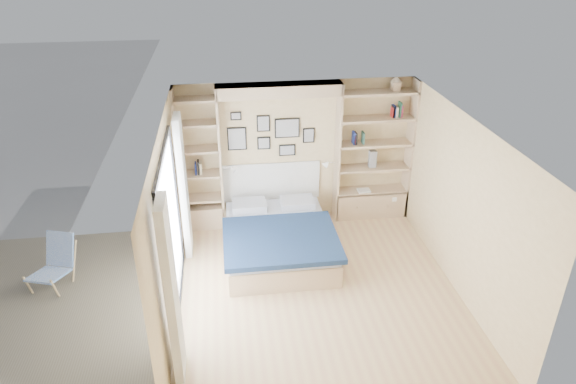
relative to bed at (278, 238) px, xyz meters
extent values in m
plane|color=tan|center=(0.45, -1.05, -0.28)|extent=(4.50, 4.50, 0.00)
plane|color=beige|center=(0.45, 1.20, 0.97)|extent=(4.00, 0.00, 4.00)
plane|color=beige|center=(0.45, -3.30, 0.97)|extent=(4.00, 0.00, 4.00)
plane|color=beige|center=(-1.55, -1.05, 0.97)|extent=(0.00, 4.50, 4.50)
plane|color=beige|center=(2.45, -1.05, 0.97)|extent=(0.00, 4.50, 4.50)
plane|color=white|center=(0.45, -1.05, 2.22)|extent=(4.50, 4.50, 0.00)
cube|color=tan|center=(-0.85, 1.03, 0.97)|extent=(0.04, 0.35, 2.50)
cube|color=tan|center=(1.15, 1.03, 0.97)|extent=(0.04, 0.35, 2.50)
cube|color=tan|center=(0.15, 1.03, 2.12)|extent=(2.00, 0.35, 0.20)
cube|color=tan|center=(2.43, 1.03, 0.97)|extent=(0.04, 0.35, 2.50)
cube|color=tan|center=(-1.53, 1.03, 0.97)|extent=(0.04, 0.35, 2.50)
cube|color=tan|center=(1.80, 1.03, -0.03)|extent=(1.30, 0.35, 0.50)
cube|color=tan|center=(-1.20, 1.03, -0.08)|extent=(0.70, 0.35, 0.40)
cube|color=black|center=(-1.52, -1.05, 1.95)|extent=(0.04, 2.08, 0.06)
cube|color=black|center=(-1.52, -1.05, -0.25)|extent=(0.04, 2.08, 0.06)
cube|color=black|center=(-1.52, -2.07, 0.82)|extent=(0.04, 0.06, 2.20)
cube|color=black|center=(-1.52, -0.03, 0.82)|extent=(0.04, 0.06, 2.20)
cube|color=silver|center=(-1.53, -1.05, 0.84)|extent=(0.01, 2.00, 2.20)
cube|color=white|center=(-1.43, -2.35, 0.87)|extent=(0.10, 0.45, 2.30)
cube|color=white|center=(-1.43, 0.25, 0.87)|extent=(0.10, 0.45, 2.30)
cube|color=tan|center=(1.80, 1.03, 0.22)|extent=(1.30, 0.35, 0.04)
cube|color=tan|center=(1.80, 1.03, 0.67)|extent=(1.30, 0.35, 0.04)
cube|color=tan|center=(1.80, 1.03, 1.12)|extent=(1.30, 0.35, 0.04)
cube|color=tan|center=(1.80, 1.03, 1.57)|extent=(1.30, 0.35, 0.04)
cube|color=tan|center=(1.80, 1.03, 2.02)|extent=(1.30, 0.35, 0.04)
cube|color=tan|center=(-1.20, 1.03, 0.27)|extent=(0.70, 0.35, 0.04)
cube|color=tan|center=(-1.20, 1.03, 0.72)|extent=(0.70, 0.35, 0.04)
cube|color=tan|center=(-1.20, 1.03, 1.17)|extent=(0.70, 0.35, 0.04)
cube|color=tan|center=(-1.20, 1.03, 1.62)|extent=(0.70, 0.35, 0.04)
cube|color=tan|center=(-1.20, 1.03, 2.02)|extent=(0.70, 0.35, 0.04)
cube|color=tan|center=(0.00, -0.02, -0.10)|extent=(1.64, 2.05, 0.36)
cube|color=#A7ABB7|center=(0.00, -0.02, 0.13)|extent=(1.60, 2.01, 0.10)
cube|color=#13243E|center=(0.00, -0.36, 0.20)|extent=(1.74, 1.44, 0.08)
cube|color=#A7ABB7|center=(-0.41, 0.71, 0.24)|extent=(0.56, 0.41, 0.12)
cube|color=#A7ABB7|center=(0.41, 0.71, 0.24)|extent=(0.56, 0.41, 0.12)
cube|color=white|center=(0.00, 1.17, 0.44)|extent=(1.74, 0.04, 0.70)
cube|color=black|center=(-0.55, 1.18, 1.27)|extent=(0.32, 0.02, 0.40)
cube|color=gray|center=(-0.55, 1.16, 1.27)|extent=(0.28, 0.01, 0.36)
cube|color=black|center=(-0.10, 1.18, 1.52)|extent=(0.22, 0.02, 0.28)
cube|color=gray|center=(-0.10, 1.16, 1.52)|extent=(0.18, 0.01, 0.24)
cube|color=black|center=(-0.10, 1.18, 1.17)|extent=(0.22, 0.02, 0.22)
cube|color=gray|center=(-0.10, 1.16, 1.17)|extent=(0.18, 0.01, 0.18)
cube|color=black|center=(0.30, 1.18, 1.42)|extent=(0.42, 0.02, 0.34)
cube|color=gray|center=(0.30, 1.16, 1.42)|extent=(0.38, 0.01, 0.30)
cube|color=black|center=(0.30, 1.18, 1.02)|extent=(0.28, 0.02, 0.20)
cube|color=gray|center=(0.30, 1.16, 1.02)|extent=(0.24, 0.01, 0.16)
cube|color=black|center=(0.67, 1.18, 1.27)|extent=(0.20, 0.02, 0.26)
cube|color=gray|center=(0.67, 1.16, 1.27)|extent=(0.16, 0.01, 0.22)
cube|color=black|center=(-0.55, 1.18, 1.67)|extent=(0.18, 0.02, 0.14)
cube|color=gray|center=(-0.55, 1.16, 1.67)|extent=(0.14, 0.01, 0.10)
cylinder|color=silver|center=(-0.71, 0.95, 0.84)|extent=(0.20, 0.02, 0.02)
cone|color=white|center=(-0.61, 0.95, 0.82)|extent=(0.13, 0.12, 0.15)
cylinder|color=silver|center=(1.01, 0.95, 0.84)|extent=(0.20, 0.02, 0.02)
cone|color=white|center=(0.91, 0.95, 0.82)|extent=(0.13, 0.12, 0.15)
cube|color=#A51E1E|center=(1.43, 1.02, 1.23)|extent=(0.02, 0.15, 0.17)
cube|color=navy|center=(1.42, 1.02, 1.25)|extent=(0.03, 0.15, 0.21)
cube|color=black|center=(1.45, 1.02, 1.24)|extent=(0.03, 0.15, 0.20)
cube|color=#265147|center=(1.58, 1.02, 1.24)|extent=(0.03, 0.15, 0.20)
cube|color=#A51E1E|center=(2.06, 1.02, 1.68)|extent=(0.02, 0.15, 0.17)
cube|color=navy|center=(2.08, 1.02, 1.69)|extent=(0.03, 0.15, 0.20)
cube|color=black|center=(2.07, 1.02, 1.69)|extent=(0.03, 0.15, 0.20)
cube|color=#BFB28C|center=(2.12, 1.02, 1.68)|extent=(0.04, 0.15, 0.18)
cube|color=#245D43|center=(2.18, 1.02, 1.72)|extent=(0.03, 0.15, 0.25)
cube|color=#AE2747|center=(2.20, 1.02, 1.69)|extent=(0.03, 0.15, 0.20)
cube|color=navy|center=(-1.26, 1.02, 0.84)|extent=(0.02, 0.15, 0.20)
cube|color=black|center=(-1.22, 1.02, 0.86)|extent=(0.03, 0.15, 0.23)
cube|color=#BFB28C|center=(-1.18, 1.02, 0.85)|extent=(0.03, 0.15, 0.21)
cube|color=tan|center=(2.07, 1.02, 2.12)|extent=(0.13, 0.13, 0.15)
cone|color=tan|center=(2.07, 1.02, 2.23)|extent=(0.20, 0.20, 0.08)
cube|color=slate|center=(1.78, 1.02, 0.84)|extent=(0.12, 0.12, 0.30)
cube|color=white|center=(1.65, 0.97, 0.26)|extent=(0.22, 0.16, 0.03)
cube|color=#766B57|center=(-3.15, -1.05, -0.28)|extent=(3.20, 4.00, 0.05)
cylinder|color=tan|center=(-3.64, -0.64, -0.09)|extent=(0.07, 0.13, 0.38)
cylinder|color=tan|center=(-3.24, -0.77, -0.09)|extent=(0.07, 0.13, 0.38)
cylinder|color=tan|center=(-3.47, -0.15, 0.01)|extent=(0.12, 0.30, 0.62)
cylinder|color=tan|center=(-3.08, -0.27, 0.01)|extent=(0.12, 0.30, 0.62)
cube|color=#325EB4|center=(-3.38, -0.53, -0.01)|extent=(0.57, 0.62, 0.14)
cube|color=#325EB4|center=(-3.27, -0.18, 0.20)|extent=(0.47, 0.33, 0.50)
camera|label=1|loc=(-0.76, -6.92, 4.40)|focal=32.00mm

